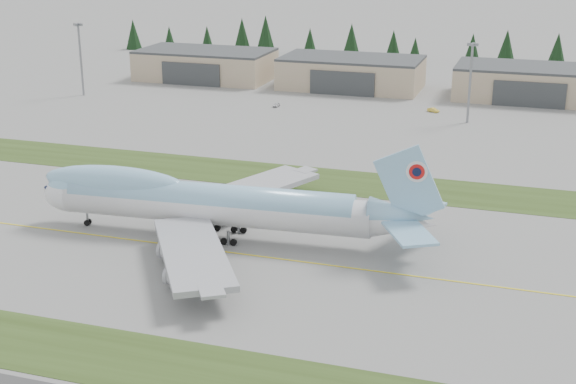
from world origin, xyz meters
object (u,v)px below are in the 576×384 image
(service_vehicle_a, at_px, (276,107))
(service_vehicle_b, at_px, (433,112))
(hangar_left, at_px, (206,64))
(hangar_right, at_px, (531,83))
(boeing_747_freighter, at_px, (210,203))
(hangar_center, at_px, (351,73))

(service_vehicle_a, xyz_separation_m, service_vehicle_b, (47.92, 7.73, 0.00))
(hangar_left, relative_size, hangar_right, 1.00)
(hangar_left, bearing_deg, hangar_right, 0.00)
(boeing_747_freighter, relative_size, hangar_right, 1.58)
(hangar_left, bearing_deg, boeing_747_freighter, -66.30)
(boeing_747_freighter, height_order, hangar_left, boeing_747_freighter)
(hangar_center, relative_size, hangar_right, 1.00)
(hangar_center, distance_m, hangar_right, 60.00)
(boeing_747_freighter, distance_m, hangar_left, 157.22)
(boeing_747_freighter, distance_m, hangar_center, 144.19)
(boeing_747_freighter, xyz_separation_m, hangar_right, (51.80, 143.95, -1.22))
(boeing_747_freighter, distance_m, service_vehicle_b, 117.89)
(boeing_747_freighter, xyz_separation_m, hangar_center, (-8.20, 143.95, -1.22))
(boeing_747_freighter, height_order, hangar_right, boeing_747_freighter)
(service_vehicle_a, distance_m, service_vehicle_b, 48.54)
(hangar_right, distance_m, service_vehicle_b, 40.08)
(hangar_center, bearing_deg, boeing_747_freighter, -86.74)
(boeing_747_freighter, distance_m, service_vehicle_a, 110.12)
(service_vehicle_a, bearing_deg, hangar_right, 27.19)
(hangar_right, bearing_deg, hangar_left, 180.00)
(boeing_747_freighter, xyz_separation_m, service_vehicle_b, (24.47, 115.13, -6.61))
(hangar_left, bearing_deg, service_vehicle_a, -42.60)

